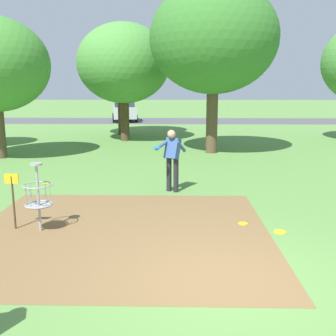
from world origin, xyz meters
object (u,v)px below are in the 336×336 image
frisbee_far_right (243,224)px  tree_mid_left (124,64)px  disc_golf_basket (35,194)px  tree_mid_right (121,62)px  tree_near_left (214,39)px  parked_car_leftmost (124,110)px  player_throwing (172,156)px  frisbee_by_tee (48,183)px  frisbee_mid_grass (280,232)px

frisbee_far_right → tree_mid_left: tree_mid_left is taller
disc_golf_basket → tree_mid_right: 16.37m
disc_golf_basket → tree_mid_right: (-0.46, 16.00, 3.46)m
tree_near_left → parked_car_leftmost: tree_near_left is taller
disc_golf_basket → tree_mid_left: bearing=89.8°
player_throwing → tree_mid_right: (-3.13, 12.93, 3.23)m
frisbee_by_tee → tree_mid_left: size_ratio=0.04×
frisbee_far_right → parked_car_leftmost: parked_car_leftmost is taller
frisbee_mid_grass → frisbee_far_right: (-0.66, 0.47, 0.00)m
frisbee_far_right → tree_near_left: (0.11, 9.15, 4.76)m
tree_near_left → tree_mid_right: bearing=126.8°
player_throwing → tree_mid_right: bearing=103.6°
frisbee_mid_grass → tree_mid_right: size_ratio=0.04×
player_throwing → tree_mid_left: bearing=104.3°
disc_golf_basket → parked_car_leftmost: 25.47m
player_throwing → frisbee_mid_grass: (2.19, -3.07, -0.98)m
tree_near_left → tree_mid_left: tree_near_left is taller
frisbee_by_tee → frisbee_mid_grass: bearing=-33.6°
frisbee_by_tee → tree_mid_left: (1.13, 9.48, 3.99)m
player_throwing → tree_near_left: 7.75m
frisbee_by_tee → tree_mid_right: 12.78m
disc_golf_basket → parked_car_leftmost: parked_car_leftmost is taller
frisbee_mid_grass → parked_car_leftmost: 26.24m
player_throwing → tree_near_left: size_ratio=0.24×
frisbee_by_tee → tree_near_left: 9.17m
frisbee_mid_grass → player_throwing: bearing=125.5°
frisbee_far_right → parked_car_leftmost: bearing=103.0°
frisbee_by_tee → tree_mid_left: bearing=83.2°
tree_near_left → frisbee_mid_grass: bearing=-86.7°
player_throwing → frisbee_mid_grass: player_throwing is taller
frisbee_mid_grass → tree_mid_left: 14.82m
frisbee_mid_grass → tree_mid_right: tree_mid_right is taller
tree_mid_left → frisbee_far_right: bearing=-72.2°
frisbee_mid_grass → tree_mid_left: bearing=109.8°
tree_mid_left → tree_mid_right: (-0.50, 2.57, 0.21)m
player_throwing → frisbee_far_right: bearing=-59.5°
frisbee_by_tee → tree_near_left: size_ratio=0.03×
frisbee_by_tee → frisbee_mid_grass: size_ratio=0.97×
disc_golf_basket → frisbee_mid_grass: bearing=-0.0°
frisbee_by_tee → tree_mid_left: 10.35m
player_throwing → parked_car_leftmost: (-4.24, 22.36, -0.06)m
frisbee_far_right → tree_mid_left: size_ratio=0.03×
player_throwing → frisbee_by_tee: 3.98m
frisbee_mid_grass → parked_car_leftmost: (-6.43, 25.43, 0.91)m
tree_near_left → tree_mid_right: 7.99m
frisbee_by_tee → frisbee_far_right: 6.33m
disc_golf_basket → frisbee_far_right: bearing=6.3°
tree_mid_left → parked_car_leftmost: bearing=97.6°
player_throwing → tree_near_left: bearing=76.0°
player_throwing → frisbee_by_tee: (-3.76, 0.88, -0.98)m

